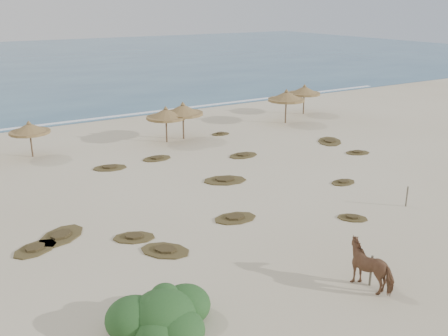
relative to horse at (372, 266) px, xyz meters
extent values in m
plane|color=beige|center=(-0.62, 6.21, -0.84)|extent=(160.00, 160.00, 0.00)
cube|color=navy|center=(-0.62, 81.21, -0.84)|extent=(200.00, 100.00, 0.01)
cube|color=white|center=(-0.62, 32.21, -0.84)|extent=(70.00, 0.60, 0.01)
cylinder|color=brown|center=(-7.19, 23.26, 0.09)|extent=(0.11, 0.11, 1.86)
cylinder|color=olive|center=(-7.19, 23.26, 0.86)|extent=(3.38, 3.38, 0.16)
cone|color=olive|center=(-7.19, 23.26, 1.15)|extent=(3.27, 3.27, 0.66)
cone|color=olive|center=(-7.19, 23.26, 1.55)|extent=(0.32, 0.32, 0.19)
cylinder|color=brown|center=(3.60, 22.05, 0.22)|extent=(0.12, 0.12, 2.13)
cylinder|color=olive|center=(3.60, 22.05, 1.11)|extent=(4.03, 4.03, 0.18)
cone|color=olive|center=(3.60, 22.05, 1.44)|extent=(3.89, 3.89, 0.76)
cone|color=olive|center=(3.60, 22.05, 1.90)|extent=(0.37, 0.37, 0.22)
cylinder|color=brown|center=(2.11, 21.89, 0.17)|extent=(0.12, 0.12, 2.03)
cylinder|color=olive|center=(2.11, 21.89, 1.01)|extent=(3.69, 3.69, 0.17)
cone|color=olive|center=(2.11, 21.89, 1.33)|extent=(3.57, 3.57, 0.73)
cone|color=olive|center=(2.11, 21.89, 1.77)|extent=(0.35, 0.35, 0.21)
cylinder|color=brown|center=(13.42, 22.09, 0.26)|extent=(0.13, 0.13, 2.20)
cylinder|color=olive|center=(13.42, 22.09, 1.17)|extent=(3.85, 3.85, 0.19)
cone|color=olive|center=(13.42, 22.09, 1.52)|extent=(3.72, 3.72, 0.79)
cone|color=olive|center=(13.42, 22.09, 1.99)|extent=(0.38, 0.38, 0.23)
cylinder|color=brown|center=(17.16, 24.17, 0.19)|extent=(0.12, 0.12, 2.06)
cylinder|color=olive|center=(17.16, 24.17, 1.04)|extent=(3.45, 3.45, 0.18)
cone|color=olive|center=(17.16, 24.17, 1.37)|extent=(3.34, 3.34, 0.74)
cone|color=olive|center=(17.16, 24.17, 1.81)|extent=(0.35, 0.35, 0.22)
imported|color=brown|center=(0.00, 0.00, 0.00)|extent=(1.35, 2.16, 1.69)
cylinder|color=#69614E|center=(0.03, 0.03, -0.24)|extent=(0.12, 0.12, 1.21)
cylinder|color=#69614E|center=(7.28, 4.35, -0.30)|extent=(0.10, 0.10, 1.08)
ellipsoid|color=#2D5524|center=(-7.61, 1.54, -0.27)|extent=(2.09, 2.09, 1.57)
ellipsoid|color=#2D5524|center=(-6.67, 1.85, -0.37)|extent=(1.67, 1.67, 1.26)
ellipsoid|color=#2D5524|center=(-8.45, 1.95, -0.32)|extent=(1.78, 1.78, 1.33)
ellipsoid|color=#2D5524|center=(-7.40, 0.80, -0.42)|extent=(1.57, 1.57, 1.18)
ellipsoid|color=#2D5524|center=(-8.03, 1.01, -0.45)|extent=(1.47, 1.47, 1.10)
ellipsoid|color=#2D5524|center=(-6.98, 2.48, -0.48)|extent=(1.26, 1.26, 0.94)
ellipsoid|color=#2D5524|center=(-7.30, 2.06, 0.10)|extent=(0.94, 0.94, 0.71)
ellipsoid|color=#2D5524|center=(-7.92, 1.64, 0.15)|extent=(0.84, 0.84, 0.63)
camera|label=1|loc=(-12.97, -10.88, 9.14)|focal=40.00mm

